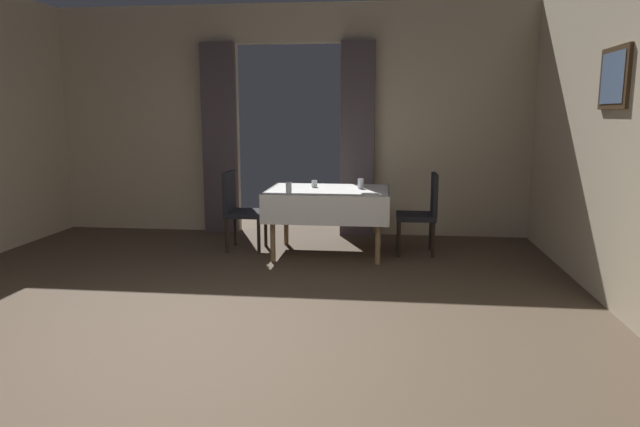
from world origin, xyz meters
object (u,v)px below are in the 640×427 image
(chair_mid_left, at_px, (239,207))
(plate_mid_b, at_px, (370,194))
(glass_mid_d, at_px, (361,184))
(dining_table_mid, at_px, (329,198))
(glass_mid_a, at_px, (289,188))
(glass_mid_c, at_px, (314,184))
(chair_mid_right, at_px, (423,210))

(chair_mid_left, distance_m, plate_mid_b, 1.64)
(plate_mid_b, height_order, glass_mid_d, glass_mid_d)
(dining_table_mid, bearing_deg, chair_mid_left, 175.00)
(glass_mid_a, bearing_deg, dining_table_mid, 42.20)
(glass_mid_c, bearing_deg, chair_mid_left, -174.97)
(chair_mid_right, xyz_separation_m, glass_mid_c, (-1.26, 0.05, 0.27))
(chair_mid_right, bearing_deg, dining_table_mid, -173.63)
(glass_mid_a, relative_size, glass_mid_d, 1.05)
(chair_mid_right, bearing_deg, glass_mid_d, -179.10)
(dining_table_mid, bearing_deg, glass_mid_a, -137.80)
(chair_mid_left, xyz_separation_m, plate_mid_b, (1.55, -0.47, 0.24))
(dining_table_mid, xyz_separation_m, chair_mid_left, (-1.07, 0.09, -0.14))
(dining_table_mid, height_order, plate_mid_b, plate_mid_b)
(plate_mid_b, distance_m, glass_mid_d, 0.51)
(glass_mid_d, bearing_deg, glass_mid_c, 173.34)
(glass_mid_a, distance_m, glass_mid_d, 0.89)
(chair_mid_left, xyz_separation_m, glass_mid_a, (0.67, -0.46, 0.29))
(dining_table_mid, height_order, glass_mid_a, glass_mid_a)
(dining_table_mid, xyz_separation_m, glass_mid_c, (-0.19, 0.17, 0.14))
(dining_table_mid, distance_m, glass_mid_c, 0.29)
(glass_mid_a, distance_m, glass_mid_c, 0.57)
(chair_mid_right, xyz_separation_m, plate_mid_b, (-0.59, -0.50, 0.24))
(dining_table_mid, bearing_deg, glass_mid_c, 137.51)
(chair_mid_left, relative_size, glass_mid_a, 7.85)
(chair_mid_right, relative_size, glass_mid_a, 7.85)
(chair_mid_left, bearing_deg, chair_mid_right, 0.69)
(chair_mid_right, height_order, glass_mid_a, chair_mid_right)
(chair_mid_left, xyz_separation_m, glass_mid_c, (0.89, 0.08, 0.27))
(plate_mid_b, distance_m, glass_mid_c, 0.87)
(chair_mid_right, bearing_deg, chair_mid_left, -179.31)
(glass_mid_a, height_order, glass_mid_d, glass_mid_a)
(dining_table_mid, xyz_separation_m, glass_mid_a, (-0.40, -0.36, 0.16))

